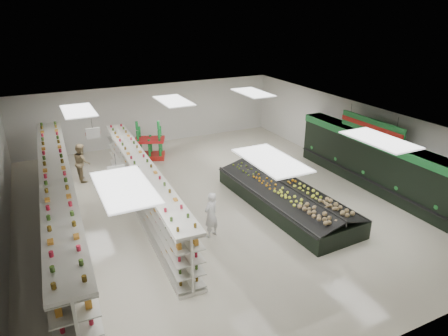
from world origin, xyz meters
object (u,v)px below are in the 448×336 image
gondola_left (61,207)px  shopper_main (211,215)px  produce_island (285,196)px  soda_endcap (150,141)px  shopper_background (82,162)px  gondola_center (143,188)px

gondola_left → shopper_main: bearing=-25.8°
produce_island → soda_endcap: soda_endcap is taller
produce_island → shopper_background: size_ratio=3.89×
soda_endcap → shopper_main: soda_endcap is taller
shopper_main → produce_island: bearing=167.4°
gondola_center → shopper_main: bearing=-60.6°
gondola_left → produce_island: size_ratio=1.96×
produce_island → shopper_main: (-3.33, -0.68, 0.36)m
shopper_background → shopper_main: bearing=-158.4°
soda_endcap → shopper_main: (-0.25, -7.87, -0.09)m
shopper_main → gondola_center: bearing=-86.7°
gondola_center → soda_endcap: gondola_center is taller
produce_island → soda_endcap: bearing=113.2°
gondola_center → shopper_main: (1.46, -2.81, -0.06)m
gondola_left → shopper_background: bearing=76.1°
gondola_left → shopper_background: (1.21, 4.26, -0.18)m
gondola_center → shopper_main: gondola_center is taller
shopper_background → gondola_center: bearing=-160.0°
shopper_main → shopper_background: size_ratio=0.95×
gondola_center → soda_endcap: size_ratio=5.90×
shopper_background → gondola_left: bearing=160.2°
gondola_left → produce_island: bearing=-9.8°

